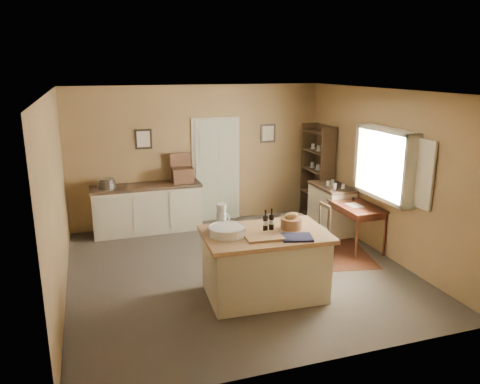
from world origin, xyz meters
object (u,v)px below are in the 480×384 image
object	(u,v)px
work_island	(264,262)
right_cabinet	(331,208)
sideboard	(148,207)
shelving_unit	(319,173)
desk_chair	(314,230)
writing_desk	(357,210)

from	to	relation	value
work_island	right_cabinet	distance (m)	2.90
sideboard	shelving_unit	world-z (taller)	shelving_unit
work_island	desk_chair	bearing A→B (deg)	42.60
right_cabinet	shelving_unit	bearing A→B (deg)	79.45
work_island	sideboard	distance (m)	3.30
sideboard	right_cabinet	distance (m)	3.45
sideboard	shelving_unit	distance (m)	3.47
sideboard	desk_chair	xyz separation A→B (m)	(2.46, -2.02, -0.06)
sideboard	right_cabinet	world-z (taller)	sideboard
shelving_unit	sideboard	bearing A→B (deg)	175.14
sideboard	work_island	bearing A→B (deg)	-69.47
sideboard	desk_chair	size ratio (longest dim) A/B	2.40
work_island	writing_desk	world-z (taller)	work_island
work_island	shelving_unit	xyz separation A→B (m)	(2.26, 2.80, 0.48)
writing_desk	right_cabinet	bearing A→B (deg)	90.01
writing_desk	shelving_unit	bearing A→B (deg)	84.84
shelving_unit	desk_chair	bearing A→B (deg)	-119.18
work_island	right_cabinet	size ratio (longest dim) A/B	1.72
writing_desk	desk_chair	world-z (taller)	desk_chair
work_island	right_cabinet	xyz separation A→B (m)	(2.11, 1.99, -0.02)
shelving_unit	writing_desk	bearing A→B (deg)	-95.16
work_island	shelving_unit	world-z (taller)	shelving_unit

